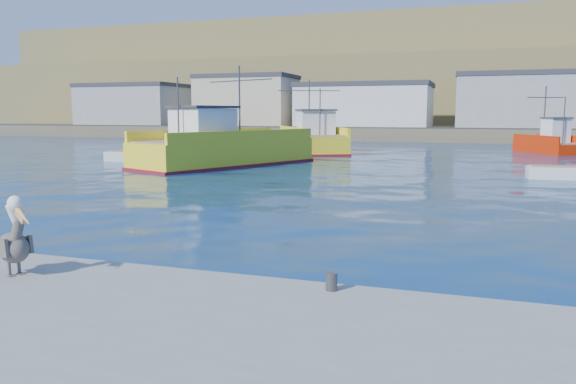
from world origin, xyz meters
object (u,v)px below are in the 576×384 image
object	(u,v)px
trawler_yellow_b	(312,140)
boat_orange	(549,142)
skiff_mid	(566,174)
pelican	(14,241)
skiff_left	(136,157)
trawler_yellow_a	(223,148)

from	to	relation	value
trawler_yellow_b	boat_orange	world-z (taller)	trawler_yellow_b
skiff_mid	pelican	distance (m)	28.08
trawler_yellow_b	boat_orange	bearing A→B (deg)	13.87
boat_orange	skiff_left	bearing A→B (deg)	-147.28
skiff_mid	pelican	size ratio (longest dim) A/B	2.62
trawler_yellow_b	skiff_left	xyz separation A→B (m)	(-9.36, -14.05, -0.80)
trawler_yellow_b	skiff_left	distance (m)	16.90
trawler_yellow_a	skiff_left	xyz separation A→B (m)	(-7.47, 0.98, -0.85)
trawler_yellow_b	boat_orange	distance (m)	20.94
skiff_left	pelican	size ratio (longest dim) A/B	2.93
trawler_yellow_a	trawler_yellow_b	xyz separation A→B (m)	(1.89, 15.03, -0.05)
trawler_yellow_a	skiff_mid	distance (m)	20.81
trawler_yellow_a	pelican	bearing A→B (deg)	-72.81
trawler_yellow_a	skiff_left	distance (m)	7.58
trawler_yellow_b	pelican	size ratio (longest dim) A/B	8.50
skiff_mid	boat_orange	bearing A→B (deg)	86.08
skiff_mid	pelican	xyz separation A→B (m)	(-12.62, -25.07, 0.88)
skiff_left	boat_orange	bearing A→B (deg)	32.72
trawler_yellow_b	pelican	xyz separation A→B (m)	(6.25, -41.33, 0.05)
boat_orange	skiff_left	distance (m)	35.29
pelican	skiff_left	bearing A→B (deg)	119.78
boat_orange	skiff_left	size ratio (longest dim) A/B	1.62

